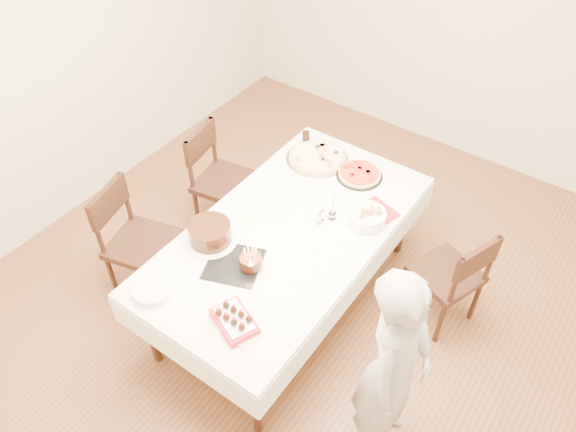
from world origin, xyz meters
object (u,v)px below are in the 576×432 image
Objects in this scene: pizza_pepperoni at (359,174)px; cola_glass at (306,138)px; dining_table at (288,267)px; strawberry_box at (234,320)px; chair_right_savory at (446,274)px; pasta_bowl at (367,217)px; pizza_white at (317,157)px; taper_candle at (333,205)px; birthday_cake at (250,258)px; person at (394,370)px; chair_left_dessert at (143,244)px; chair_left_savory at (226,182)px; layer_cake at (210,233)px.

cola_glass is at bearing 169.19° from pizza_pepperoni.
strawberry_box reaches higher than dining_table.
chair_right_savory is at bearing 29.53° from dining_table.
chair_right_savory is 3.51× the size of pasta_bowl.
strawberry_box is at bearing -86.92° from pizza_pepperoni.
pizza_white is 1.87× the size of taper_candle.
birthday_cake is at bearing -70.62° from cola_glass.
pasta_bowl is 0.99× the size of taper_candle.
taper_candle is at bearing 44.38° from person.
pizza_pepperoni is 0.48m from pasta_bowl.
chair_left_dessert is 8.80× the size of cola_glass.
chair_left_dessert is at bearing 165.59° from strawberry_box.
chair_left_savory is 3.34× the size of strawberry_box.
pizza_white is 4.43× the size of cola_glass.
pasta_bowl is at bearing -30.48° from cola_glass.
pizza_pepperoni is 1.34× the size of taper_candle.
chair_left_dessert is 3.77× the size of pasta_bowl.
chair_right_savory is 0.59× the size of person.
birthday_cake is 0.51× the size of strawberry_box.
taper_candle is (-0.89, 0.79, 0.13)m from person.
chair_left_savory reaches higher than pasta_bowl.
dining_table is 1.11m from chair_right_savory.
birthday_cake reaches higher than layer_cake.
dining_table is at bearing 89.26° from birthday_cake.
strawberry_box is (-0.88, -0.27, 0.04)m from person.
chair_right_savory is 0.94× the size of chair_left_savory.
cola_glass is at bearing 147.13° from pizza_white.
layer_cake is at bearing 79.91° from person.
person is at bearing -52.84° from pasta_bowl.
taper_candle reaches higher than pizza_white.
dining_table is 0.87m from pizza_pepperoni.
person is (1.07, -0.52, 0.37)m from dining_table.
chair_right_savory is 0.95m from pizza_pepperoni.
chair_left_savory reaches higher than strawberry_box.
cola_glass reaches higher than pizza_white.
pizza_white is at bearing 109.26° from dining_table.
person reaches higher than birthday_cake.
pasta_bowl is at bearing -160.80° from chair_left_dessert.
birthday_cake reaches higher than pizza_white.
pasta_bowl reaches higher than pizza_pepperoni.
birthday_cake is at bearing -95.23° from pizza_pepperoni.
chair_left_savory is 1.11m from pizza_pepperoni.
chair_right_savory reaches higher than strawberry_box.
chair_right_savory is 0.70m from pasta_bowl.
dining_table is at bearing 60.10° from person.
chair_left_savory is at bearing -154.44° from chair_right_savory.
pizza_pepperoni is at bearing -168.46° from chair_left_savory.
chair_left_savory reaches higher than chair_right_savory.
chair_right_savory is 1.11m from person.
chair_left_dessert is 1.67m from pizza_pepperoni.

